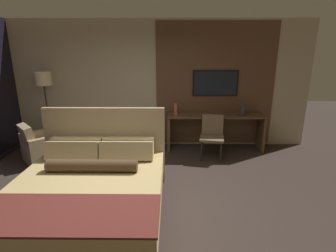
% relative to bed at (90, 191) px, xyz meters
% --- Properties ---
extents(ground_plane, '(16.00, 16.00, 0.00)m').
position_rel_bed_xyz_m(ground_plane, '(0.57, 0.21, -0.34)').
color(ground_plane, '#332823').
extents(wall_back_tv_panel, '(7.20, 0.09, 2.80)m').
position_rel_bed_xyz_m(wall_back_tv_panel, '(0.80, 2.80, 1.06)').
color(wall_back_tv_panel, '#BCAD8E').
rests_on(wall_back_tv_panel, ground_plane).
extents(bed, '(1.95, 2.16, 1.28)m').
position_rel_bed_xyz_m(bed, '(0.00, 0.00, 0.00)').
color(bed, '#33281E').
rests_on(bed, ground_plane).
extents(desk, '(2.12, 0.52, 0.80)m').
position_rel_bed_xyz_m(desk, '(2.06, 2.52, 0.21)').
color(desk, brown).
rests_on(desk, ground_plane).
extents(tv, '(1.00, 0.04, 0.56)m').
position_rel_bed_xyz_m(tv, '(2.06, 2.73, 1.11)').
color(tv, black).
extents(desk_chair, '(0.54, 0.54, 0.89)m').
position_rel_bed_xyz_m(desk_chair, '(1.93, 2.00, 0.19)').
color(desk_chair, brown).
rests_on(desk_chair, ground_plane).
extents(armchair_by_window, '(0.97, 0.97, 0.79)m').
position_rel_bed_xyz_m(armchair_by_window, '(-1.50, 1.78, -0.07)').
color(armchair_by_window, '#998460').
rests_on(armchair_by_window, ground_plane).
extents(floor_lamp, '(0.34, 0.34, 1.72)m').
position_rel_bed_xyz_m(floor_lamp, '(-1.62, 2.46, 1.10)').
color(floor_lamp, '#282623').
rests_on(floor_lamp, ground_plane).
extents(vase_tall, '(0.07, 0.07, 0.26)m').
position_rel_bed_xyz_m(vase_tall, '(1.18, 2.41, 0.58)').
color(vase_tall, '#B2563D').
rests_on(vase_tall, desk).
extents(vase_short, '(0.12, 0.12, 0.21)m').
position_rel_bed_xyz_m(vase_short, '(2.63, 2.42, 0.56)').
color(vase_short, '#333338').
rests_on(vase_short, desk).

